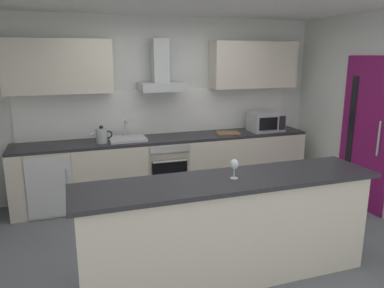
% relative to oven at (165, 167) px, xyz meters
% --- Properties ---
extents(ground, '(5.84, 4.71, 0.02)m').
position_rel_oven_xyz_m(ground, '(0.06, -1.51, -0.47)').
color(ground, slate).
extents(wall_back, '(5.84, 0.12, 2.60)m').
position_rel_oven_xyz_m(wall_back, '(0.06, 0.41, 0.84)').
color(wall_back, silver).
rests_on(wall_back, ground).
extents(backsplash_tile, '(4.11, 0.02, 0.66)m').
position_rel_oven_xyz_m(backsplash_tile, '(0.06, 0.33, 0.77)').
color(backsplash_tile, white).
extents(counter_back, '(4.26, 0.60, 0.90)m').
position_rel_oven_xyz_m(counter_back, '(0.06, 0.03, -0.01)').
color(counter_back, beige).
rests_on(counter_back, ground).
extents(counter_island, '(2.76, 0.64, 0.99)m').
position_rel_oven_xyz_m(counter_island, '(0.04, -2.19, 0.04)').
color(counter_island, beige).
rests_on(counter_island, ground).
extents(upper_cabinets, '(4.20, 0.32, 0.70)m').
position_rel_oven_xyz_m(upper_cabinets, '(0.06, 0.18, 1.45)').
color(upper_cabinets, beige).
extents(side_door, '(0.08, 0.85, 2.05)m').
position_rel_oven_xyz_m(side_door, '(2.47, -1.18, 0.57)').
color(side_door, '#7A1456').
rests_on(side_door, ground).
extents(oven, '(0.60, 0.62, 0.80)m').
position_rel_oven_xyz_m(oven, '(0.00, 0.00, 0.00)').
color(oven, slate).
rests_on(oven, ground).
extents(refrigerator, '(0.58, 0.60, 0.85)m').
position_rel_oven_xyz_m(refrigerator, '(-1.57, -0.00, -0.03)').
color(refrigerator, white).
rests_on(refrigerator, ground).
extents(microwave, '(0.50, 0.38, 0.30)m').
position_rel_oven_xyz_m(microwave, '(1.63, -0.03, 0.59)').
color(microwave, '#B7BABC').
rests_on(microwave, counter_back).
extents(sink, '(0.50, 0.40, 0.26)m').
position_rel_oven_xyz_m(sink, '(-0.52, 0.01, 0.47)').
color(sink, silver).
rests_on(sink, counter_back).
extents(kettle, '(0.29, 0.15, 0.24)m').
position_rel_oven_xyz_m(kettle, '(-0.87, -0.03, 0.55)').
color(kettle, '#B7BABC').
rests_on(kettle, counter_back).
extents(range_hood, '(0.62, 0.45, 0.72)m').
position_rel_oven_xyz_m(range_hood, '(-0.00, 0.13, 1.33)').
color(range_hood, '#B7BABC').
extents(wine_glass, '(0.08, 0.08, 0.18)m').
position_rel_oven_xyz_m(wine_glass, '(0.07, -2.20, 0.65)').
color(wine_glass, silver).
rests_on(wine_glass, counter_island).
extents(chopping_board, '(0.38, 0.29, 0.02)m').
position_rel_oven_xyz_m(chopping_board, '(0.99, -0.02, 0.45)').
color(chopping_board, '#9E7247').
rests_on(chopping_board, counter_back).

